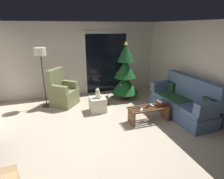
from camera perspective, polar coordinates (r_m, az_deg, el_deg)
name	(u,v)px	position (r m, az deg, el deg)	size (l,w,h in m)	color
ground_plane	(105,137)	(4.27, -2.22, -14.37)	(7.00, 7.00, 0.00)	#B2A38E
wall_back	(80,59)	(6.66, -9.80, 9.22)	(5.72, 0.12, 2.50)	beige
wall_right	(215,73)	(5.26, 29.17, 4.50)	(0.12, 6.00, 2.50)	beige
patio_door_frame	(106,62)	(6.82, -1.74, 8.42)	(1.60, 0.02, 2.20)	silver
patio_door_glass	(107,64)	(6.81, -1.69, 7.98)	(1.50, 0.02, 2.10)	black
couch	(183,102)	(5.36, 21.24, -3.70)	(0.86, 1.97, 1.08)	slate
coffee_table	(149,112)	(4.86, 11.40, -6.80)	(1.10, 0.40, 0.40)	brown
remote_black	(148,107)	(4.80, 11.05, -5.19)	(0.04, 0.16, 0.02)	black
remote_silver	(151,105)	(4.91, 12.11, -4.72)	(0.04, 0.16, 0.02)	#ADADB2
remote_graphite	(139,108)	(4.71, 8.50, -5.55)	(0.04, 0.16, 0.02)	#333338
remote_white	(142,110)	(4.60, 9.12, -6.18)	(0.04, 0.16, 0.02)	silver
book_stack	(162,103)	(4.95, 15.20, -4.03)	(0.28, 0.21, 0.14)	#A32D28
cell_phone	(162,101)	(4.90, 15.19, -3.36)	(0.07, 0.14, 0.01)	black
christmas_tree	(125,74)	(6.11, 4.06, 4.75)	(0.90, 0.90, 1.92)	#4C1E19
armchair	(63,92)	(5.92, -15.04, -0.88)	(0.96, 0.96, 1.13)	olive
floor_lamp	(41,58)	(5.69, -21.17, 9.20)	(0.32, 0.32, 1.78)	#2D2D30
ottoman	(98,104)	(5.35, -4.43, -4.63)	(0.44, 0.44, 0.42)	beige
teddy_bear_cream	(98,94)	(5.22, -4.42, -1.32)	(0.22, 0.21, 0.29)	beige
teddy_bear_chestnut_by_tree	(107,100)	(5.86, -1.68, -3.39)	(0.21, 0.21, 0.29)	brown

